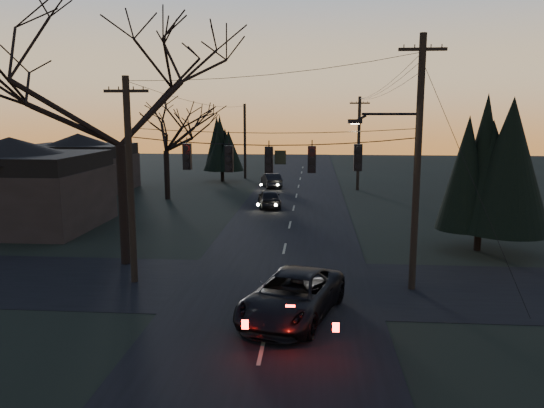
# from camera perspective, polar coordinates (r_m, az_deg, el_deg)

# --- Properties ---
(main_road) EXTENTS (8.00, 120.00, 0.02)m
(main_road) POSITION_cam_1_polar(r_m,az_deg,el_deg) (31.77, 1.77, -3.01)
(main_road) COLOR black
(main_road) RESTS_ON ground
(cross_road) EXTENTS (60.00, 7.00, 0.02)m
(cross_road) POSITION_cam_1_polar(r_m,az_deg,el_deg) (22.15, 0.47, -8.74)
(cross_road) COLOR black
(cross_road) RESTS_ON ground
(utility_pole_right) EXTENTS (5.00, 0.30, 10.00)m
(utility_pole_right) POSITION_cam_1_polar(r_m,az_deg,el_deg) (22.46, 14.78, -8.83)
(utility_pole_right) COLOR black
(utility_pole_right) RESTS_ON ground
(utility_pole_left) EXTENTS (1.80, 0.30, 8.50)m
(utility_pole_left) POSITION_cam_1_polar(r_m,az_deg,el_deg) (23.34, -14.54, -8.11)
(utility_pole_left) COLOR black
(utility_pole_left) RESTS_ON ground
(utility_pole_far_r) EXTENTS (1.80, 0.30, 8.50)m
(utility_pole_far_r) POSITION_cam_1_polar(r_m,az_deg,el_deg) (49.61, 9.16, 1.50)
(utility_pole_far_r) COLOR black
(utility_pole_far_r) RESTS_ON ground
(utility_pole_far_l) EXTENTS (0.30, 0.30, 8.00)m
(utility_pole_far_l) POSITION_cam_1_polar(r_m,az_deg,el_deg) (57.87, -2.90, 2.78)
(utility_pole_far_l) COLOR black
(utility_pole_far_l) RESTS_ON ground
(span_signal_assembly) EXTENTS (11.50, 0.44, 1.56)m
(span_signal_assembly) POSITION_cam_1_polar(r_m,az_deg,el_deg) (21.10, -0.17, 4.95)
(span_signal_assembly) COLOR black
(span_signal_assembly) RESTS_ON ground
(bare_tree_left) EXTENTS (10.86, 10.86, 11.18)m
(bare_tree_left) POSITION_cam_1_polar(r_m,az_deg,el_deg) (25.22, -16.24, 11.16)
(bare_tree_left) COLOR black
(bare_tree_left) RESTS_ON ground
(evergreen_right) EXTENTS (4.17, 4.17, 7.68)m
(evergreen_right) POSITION_cam_1_polar(r_m,az_deg,el_deg) (28.87, 21.72, 3.90)
(evergreen_right) COLOR black
(evergreen_right) RESTS_ON ground
(bare_tree_dist) EXTENTS (6.22, 6.22, 7.98)m
(bare_tree_dist) POSITION_cam_1_polar(r_m,az_deg,el_deg) (44.15, -11.39, 7.68)
(bare_tree_dist) COLOR black
(bare_tree_dist) RESTS_ON ground
(evergreen_dist) EXTENTS (3.31, 3.31, 6.04)m
(evergreen_dist) POSITION_cam_1_polar(r_m,az_deg,el_deg) (55.11, -5.40, 6.16)
(evergreen_dist) COLOR black
(evergreen_dist) RESTS_ON ground
(house_left_near) EXTENTS (10.00, 8.00, 5.60)m
(house_left_near) POSITION_cam_1_polar(r_m,az_deg,el_deg) (36.31, -26.11, 2.07)
(house_left_near) COLOR black
(house_left_near) RESTS_ON ground
(house_left_far) EXTENTS (9.00, 7.00, 5.20)m
(house_left_far) POSITION_cam_1_polar(r_m,az_deg,el_deg) (51.83, -20.00, 4.28)
(house_left_far) COLOR black
(house_left_far) RESTS_ON ground
(suv_near) EXTENTS (4.09, 6.08, 1.55)m
(suv_near) POSITION_cam_1_polar(r_m,az_deg,el_deg) (18.64, 2.19, -9.89)
(suv_near) COLOR black
(suv_near) RESTS_ON ground
(sedan_oncoming_a) EXTENTS (2.19, 4.18, 1.36)m
(sedan_oncoming_a) POSITION_cam_1_polar(r_m,az_deg,el_deg) (39.88, -0.28, 0.60)
(sedan_oncoming_a) COLOR black
(sedan_oncoming_a) RESTS_ON ground
(sedan_oncoming_b) EXTENTS (2.43, 4.30, 1.34)m
(sedan_oncoming_b) POSITION_cam_1_polar(r_m,az_deg,el_deg) (50.65, -0.08, 2.55)
(sedan_oncoming_b) COLOR black
(sedan_oncoming_b) RESTS_ON ground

